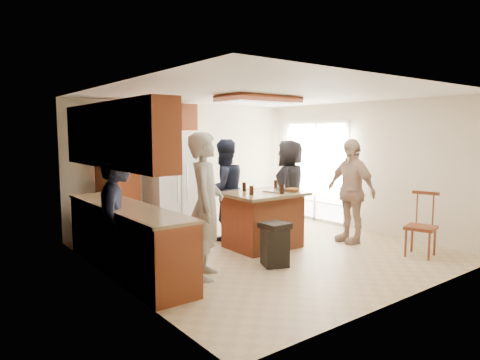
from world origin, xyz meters
TOP-DOWN VIEW (x-y plane):
  - room_shell at (4.37, 1.64)m, footprint 8.00×5.20m
  - person_front_left at (-1.46, -0.48)m, footprint 0.84×0.86m
  - person_behind_left at (-0.10, 1.04)m, footprint 0.90×0.58m
  - person_behind_right at (1.17, 0.68)m, footprint 1.03×0.97m
  - person_side_right at (1.55, -0.44)m, footprint 0.66×1.12m
  - person_counter at (-2.35, 0.28)m, footprint 0.94×1.24m
  - left_cabinetry at (-2.24, 0.40)m, footprint 0.64×3.00m
  - back_wall_units at (-1.33, 2.20)m, footprint 1.80×0.60m
  - refrigerator at (-0.55, 2.12)m, footprint 0.90×0.76m
  - kitchen_island at (0.10, 0.20)m, footprint 1.28×1.03m
  - island_items at (0.32, 0.11)m, footprint 0.97×0.70m
  - trash_bin at (-0.41, -0.67)m, footprint 0.45×0.45m
  - spindle_chair at (1.72, -1.67)m, footprint 0.52×0.52m

SIDE VIEW (x-z plane):
  - trash_bin at x=-0.41m, z-range 0.00..0.63m
  - spindle_chair at x=1.72m, z-range -0.04..0.95m
  - kitchen_island at x=0.10m, z-range 0.01..0.94m
  - room_shell at x=4.37m, z-range -1.63..3.37m
  - person_counter at x=-2.35m, z-range 0.00..1.75m
  - person_behind_right at x=1.17m, z-range 0.00..1.77m
  - person_behind_left at x=-0.10m, z-range 0.00..1.80m
  - refrigerator at x=-0.55m, z-range 0.00..1.80m
  - person_side_right at x=1.55m, z-range 0.00..1.81m
  - left_cabinetry at x=-2.24m, z-range -0.19..2.11m
  - person_front_left at x=-1.46m, z-range 0.00..1.92m
  - island_items at x=0.32m, z-range 0.90..1.05m
  - back_wall_units at x=-1.33m, z-range 0.15..2.60m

